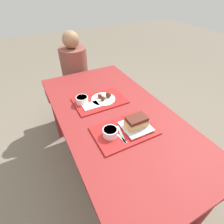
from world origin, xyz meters
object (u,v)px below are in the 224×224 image
at_px(tray_near, 125,131).
at_px(wings_plate_far, 104,98).
at_px(person_seated_across, 75,66).
at_px(tray_far, 100,101).
at_px(bowl_coleslaw_far, 82,99).
at_px(bowl_coleslaw_near, 110,132).
at_px(brisket_sandwich_plate, 136,124).

xyz_separation_m(tray_near, wings_plate_far, (0.04, 0.42, 0.02)).
xyz_separation_m(tray_near, person_seated_across, (0.04, 1.27, -0.02)).
height_order(wings_plate_far, person_seated_across, person_seated_across).
relative_size(tray_far, bowl_coleslaw_far, 4.27).
relative_size(bowl_coleslaw_near, wings_plate_far, 0.49).
height_order(bowl_coleslaw_near, wings_plate_far, wings_plate_far).
height_order(tray_far, person_seated_across, person_seated_across).
distance_m(bowl_coleslaw_near, wings_plate_far, 0.44).
bearing_deg(tray_far, bowl_coleslaw_near, -104.83).
relative_size(bowl_coleslaw_far, person_seated_across, 0.14).
relative_size(tray_far, brisket_sandwich_plate, 2.25).
xyz_separation_m(bowl_coleslaw_near, brisket_sandwich_plate, (0.20, -0.02, 0.01)).
relative_size(tray_near, person_seated_across, 0.61).
height_order(bowl_coleslaw_far, wings_plate_far, wings_plate_far).
relative_size(bowl_coleslaw_near, brisket_sandwich_plate, 0.53).
relative_size(tray_far, bowl_coleslaw_near, 4.27).
relative_size(tray_near, brisket_sandwich_plate, 2.25).
height_order(tray_near, bowl_coleslaw_far, bowl_coleslaw_far).
bearing_deg(bowl_coleslaw_far, bowl_coleslaw_near, -85.55).
height_order(tray_far, bowl_coleslaw_near, bowl_coleslaw_near).
bearing_deg(person_seated_across, tray_far, -93.00).
relative_size(bowl_coleslaw_far, wings_plate_far, 0.49).
distance_m(tray_near, person_seated_across, 1.27).
distance_m(bowl_coleslaw_near, person_seated_across, 1.28).
xyz_separation_m(tray_far, person_seated_across, (0.04, 0.85, -0.02)).
distance_m(tray_near, bowl_coleslaw_near, 0.12).
height_order(tray_near, wings_plate_far, wings_plate_far).
distance_m(tray_near, wings_plate_far, 0.42).
bearing_deg(brisket_sandwich_plate, person_seated_across, 91.80).
xyz_separation_m(bowl_coleslaw_near, bowl_coleslaw_far, (-0.04, 0.46, 0.00)).
xyz_separation_m(tray_near, tray_far, (-0.00, 0.42, 0.00)).
xyz_separation_m(tray_near, brisket_sandwich_plate, (0.08, -0.02, 0.04)).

